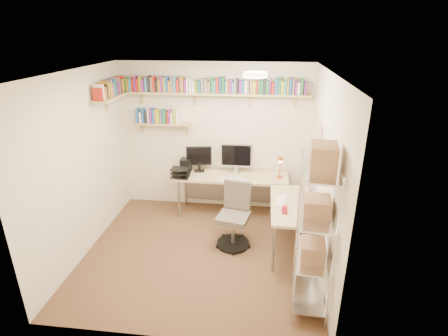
{
  "coord_description": "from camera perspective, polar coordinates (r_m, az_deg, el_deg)",
  "views": [
    {
      "loc": [
        0.83,
        -4.12,
        2.97
      ],
      "look_at": [
        0.28,
        0.55,
        1.09
      ],
      "focal_mm": 28.0,
      "sensor_mm": 36.0,
      "label": 1
    }
  ],
  "objects": [
    {
      "name": "wire_rack",
      "position": [
        3.76,
        14.96,
        -6.72
      ],
      "size": [
        0.44,
        0.79,
        1.96
      ],
      "rotation": [
        0.0,
        0.0,
        -0.09
      ],
      "color": "silver",
      "rests_on": "ground"
    },
    {
      "name": "corner_desk",
      "position": [
        5.56,
        2.53,
        -2.32
      ],
      "size": [
        2.18,
        1.81,
        1.23
      ],
      "color": "tan",
      "rests_on": "ground"
    },
    {
      "name": "room_shell",
      "position": [
        4.43,
        -4.41,
        3.01
      ],
      "size": [
        3.24,
        3.04,
        2.52
      ],
      "color": "beige",
      "rests_on": "ground"
    },
    {
      "name": "ground",
      "position": [
        5.14,
        -3.96,
        -13.55
      ],
      "size": [
        3.2,
        3.2,
        0.0
      ],
      "primitive_type": "plane",
      "color": "#4A291F",
      "rests_on": "ground"
    },
    {
      "name": "wall_shelves",
      "position": [
        5.64,
        -6.36,
        12.0
      ],
      "size": [
        3.12,
        1.09,
        0.8
      ],
      "color": "tan",
      "rests_on": "ground"
    },
    {
      "name": "office_chair",
      "position": [
        5.11,
        1.71,
        -8.38
      ],
      "size": [
        0.51,
        0.52,
        0.96
      ],
      "rotation": [
        0.0,
        0.0,
        -0.2
      ],
      "color": "black",
      "rests_on": "ground"
    }
  ]
}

